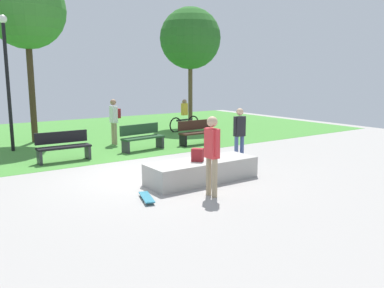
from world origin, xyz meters
The scene contains 15 objects.
ground_plane centered at (0.00, 0.00, 0.00)m, with size 28.00×28.00×0.00m, color #9E9993.
grass_lawn centered at (0.00, 7.96, 0.00)m, with size 26.60×12.07×0.01m, color #478C38.
concrete_ledge centered at (0.91, -1.34, 0.26)m, with size 2.88×0.98×0.53m, color #A8A59E.
backpack_on_ledge centered at (0.75, -1.35, 0.69)m, with size 0.28×0.20×0.32m, color maroon.
skater_performing_trick centered at (0.33, -2.48, 1.04)m, with size 0.23×0.43×1.77m.
skater_watching centered at (3.11, -0.23, 0.96)m, with size 0.43×0.22×1.65m.
skateboard_by_ledge centered at (-0.99, -1.93, 0.06)m, with size 0.42×0.82×0.08m.
park_bench_near_path centered at (1.58, 3.17, 0.48)m, with size 1.65×0.68×0.91m.
park_bench_near_lamppost centered at (-1.25, 2.94, 0.48)m, with size 1.60×0.48×0.91m.
park_bench_far_right centered at (3.91, 3.05, 0.48)m, with size 1.61×0.50×0.91m.
tree_tall_oak centered at (6.57, 7.41, 4.38)m, with size 3.00×3.00×5.89m.
tree_leaning_ash centered at (-1.10, 7.13, 5.01)m, with size 2.92×2.92×6.50m.
lamp_post centered at (-2.21, 5.62, 2.76)m, with size 0.28×0.28×4.59m.
pedestrian_with_backpack centered at (1.27, 4.79, 1.04)m, with size 0.36×0.43×1.73m.
cyclist_on_bicycle centered at (5.47, 6.31, 0.63)m, with size 1.81×0.30×1.52m.
Camera 1 is at (-4.81, -9.12, 2.65)m, focal length 37.00 mm.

